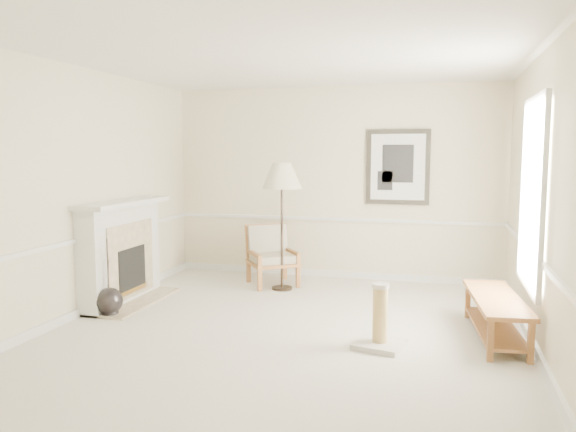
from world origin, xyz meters
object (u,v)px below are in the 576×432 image
(floor_vase, at_px, (109,302))
(scratching_post, at_px, (380,327))
(armchair, at_px, (271,252))
(floor_lamp, at_px, (282,179))
(bench, at_px, (496,310))

(floor_vase, distance_m, scratching_post, 3.18)
(floor_vase, bearing_deg, scratching_post, -4.24)
(armchair, xyz_separation_m, floor_lamp, (0.26, -0.31, 1.08))
(floor_vase, distance_m, armchair, 2.50)
(scratching_post, bearing_deg, bench, 27.93)
(bench, relative_size, scratching_post, 2.45)
(floor_lamp, height_order, scratching_post, floor_lamp)
(floor_vase, distance_m, bench, 4.32)
(armchair, height_order, scratching_post, armchair)
(floor_vase, height_order, scratching_post, floor_vase)
(armchair, bearing_deg, bench, -65.11)
(armchair, bearing_deg, floor_vase, -157.69)
(scratching_post, bearing_deg, floor_lamp, 127.97)
(armchair, relative_size, floor_lamp, 0.53)
(bench, bearing_deg, armchair, 149.74)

